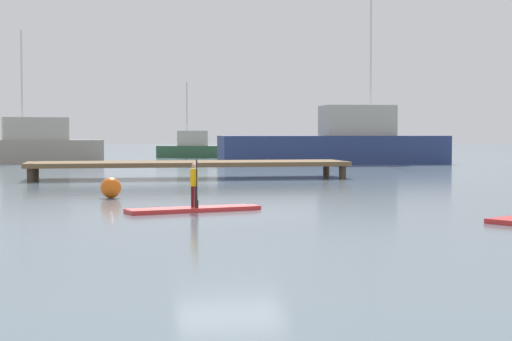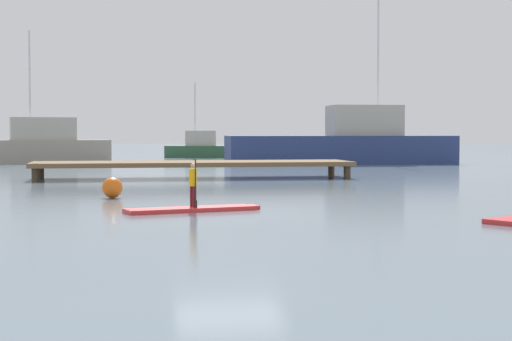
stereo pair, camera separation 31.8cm
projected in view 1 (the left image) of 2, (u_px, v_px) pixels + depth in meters
The scene contains 8 objects.
ground_plane at pixel (230, 213), 19.65m from camera, with size 240.00×240.00×0.00m, color slate.
paddleboard_near at pixel (194, 209), 19.97m from camera, with size 3.32×1.49×0.10m.
paddler_child_solo at pixel (194, 183), 19.93m from camera, with size 0.23×0.37×1.14m.
fishing_boat_white_large at pixel (337, 144), 50.20m from camera, with size 13.52×4.49×10.29m.
fishing_boat_green_midground at pixel (35, 146), 51.48m from camera, with size 8.32×3.30×8.07m.
motor_boat_small_navy at pixel (197, 148), 62.10m from camera, with size 6.15×3.22×5.54m.
floating_dock at pixel (189, 164), 34.08m from camera, with size 12.81×3.08×0.70m.
mooring_buoy_mid at pixel (111, 188), 23.99m from camera, with size 0.59×0.59×0.59m, color orange.
Camera 1 is at (-3.03, -19.36, 1.88)m, focal length 59.16 mm.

